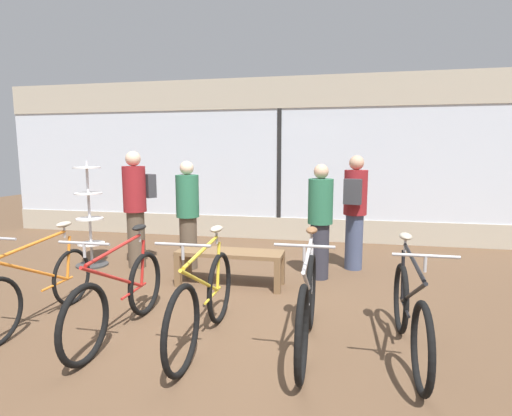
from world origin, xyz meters
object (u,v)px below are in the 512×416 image
at_px(accessory_rack, 90,223).
at_px(customer_mid_floor, 320,220).
at_px(bicycle_right, 307,305).
at_px(customer_near_rack, 136,205).
at_px(bicycle_far_left, 39,287).
at_px(bicycle_left, 119,297).
at_px(bicycle_far_right, 410,314).
at_px(customer_near_bench, 188,213).
at_px(display_bench, 230,257).
at_px(bicycle_center, 204,301).
at_px(customer_by_window, 355,209).

relative_size(accessory_rack, customer_mid_floor, 1.02).
bearing_deg(bicycle_right, customer_near_rack, 142.76).
relative_size(bicycle_far_left, bicycle_left, 0.98).
distance_m(bicycle_far_right, customer_near_bench, 3.56).
xyz_separation_m(display_bench, customer_near_rack, (-1.62, 0.55, 0.58)).
bearing_deg(bicycle_far_right, customer_near_bench, 143.10).
height_order(bicycle_far_left, customer_near_bench, customer_near_bench).
bearing_deg(customer_near_rack, bicycle_left, -65.90).
bearing_deg(display_bench, customer_near_bench, 142.63).
distance_m(bicycle_center, customer_near_bench, 2.51).
relative_size(bicycle_far_right, customer_by_window, 1.00).
height_order(bicycle_far_right, customer_near_bench, customer_near_bench).
height_order(bicycle_right, customer_mid_floor, customer_mid_floor).
bearing_deg(customer_by_window, bicycle_center, -117.66).
distance_m(accessory_rack, customer_near_rack, 0.79).
relative_size(bicycle_center, customer_by_window, 1.02).
relative_size(bicycle_right, customer_near_bench, 1.07).
bearing_deg(bicycle_right, bicycle_left, -177.51).
distance_m(bicycle_right, customer_mid_floor, 2.13).
relative_size(bicycle_far_left, customer_by_window, 1.00).
distance_m(bicycle_center, bicycle_far_right, 1.81).
relative_size(customer_mid_floor, customer_near_bench, 0.98).
distance_m(bicycle_far_left, bicycle_center, 1.81).
bearing_deg(customer_near_bench, bicycle_right, -47.96).
relative_size(bicycle_center, customer_mid_floor, 1.10).
xyz_separation_m(accessory_rack, customer_near_rack, (0.74, 0.09, 0.29)).
relative_size(customer_near_rack, customer_mid_floor, 1.11).
distance_m(bicycle_right, bicycle_far_right, 0.87).
bearing_deg(customer_mid_floor, customer_near_bench, 177.57).
height_order(bicycle_far_left, accessory_rack, accessory_rack).
relative_size(display_bench, customer_near_rack, 0.79).
bearing_deg(accessory_rack, bicycle_right, -29.84).
relative_size(bicycle_far_right, customer_mid_floor, 1.07).
bearing_deg(bicycle_far_left, bicycle_right, -0.38).
relative_size(bicycle_center, bicycle_far_right, 1.03).
bearing_deg(bicycle_far_right, bicycle_right, -176.75).
relative_size(bicycle_right, customer_mid_floor, 1.09).
bearing_deg(bicycle_left, bicycle_far_left, 174.31).
height_order(accessory_rack, customer_near_bench, customer_near_bench).
height_order(bicycle_right, customer_by_window, customer_by_window).
distance_m(accessory_rack, customer_by_window, 4.03).
distance_m(bicycle_left, customer_near_rack, 2.45).
xyz_separation_m(bicycle_far_right, customer_by_window, (-0.38, 2.58, 0.54)).
bearing_deg(display_bench, bicycle_left, -111.89).
bearing_deg(bicycle_center, customer_by_window, 62.34).
relative_size(bicycle_far_left, accessory_rack, 1.06).
bearing_deg(customer_near_bench, bicycle_far_left, -110.13).
bearing_deg(display_bench, bicycle_center, -83.05).
bearing_deg(customer_by_window, bicycle_far_left, -141.00).
xyz_separation_m(bicycle_center, accessory_rack, (-2.55, 2.08, 0.27)).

